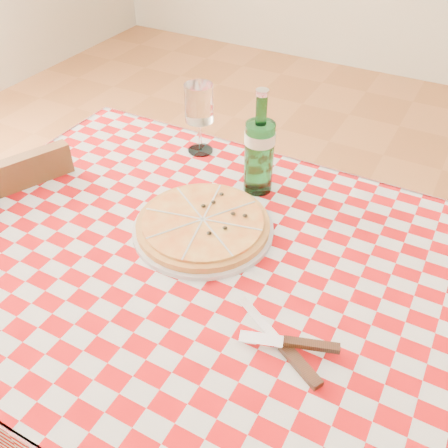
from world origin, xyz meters
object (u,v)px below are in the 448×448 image
(dining_table, at_px, (219,299))
(water_bottle, at_px, (260,143))
(wine_glass, at_px, (199,119))
(pizza_plate, at_px, (203,224))
(chair_far, at_px, (16,259))

(dining_table, height_order, water_bottle, water_bottle)
(wine_glass, bearing_deg, pizza_plate, -58.48)
(chair_far, xyz_separation_m, wine_glass, (0.41, 0.37, 0.37))
(wine_glass, bearing_deg, chair_far, -137.97)
(dining_table, xyz_separation_m, chair_far, (-0.67, -0.00, -0.18))
(chair_far, bearing_deg, pizza_plate, -148.69)
(pizza_plate, xyz_separation_m, wine_glass, (-0.17, 0.28, 0.07))
(chair_far, distance_m, wine_glass, 0.66)
(water_bottle, xyz_separation_m, wine_glass, (-0.21, 0.08, -0.03))
(pizza_plate, relative_size, wine_glass, 1.63)
(pizza_plate, bearing_deg, water_bottle, 79.87)
(dining_table, xyz_separation_m, pizza_plate, (-0.08, 0.08, 0.12))
(dining_table, relative_size, pizza_plate, 3.90)
(dining_table, relative_size, wine_glass, 6.37)
(water_bottle, bearing_deg, wine_glass, 158.03)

